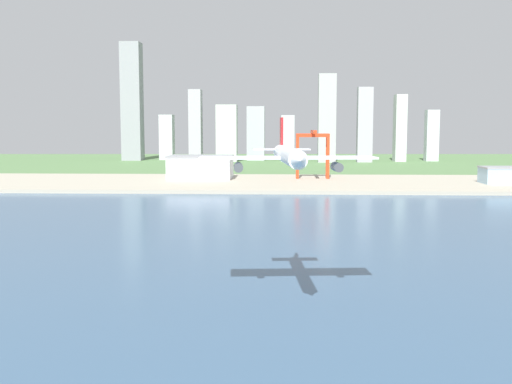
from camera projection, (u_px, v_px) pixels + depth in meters
name	position (u px, v px, depth m)	size (l,w,h in m)	color
ground_plane	(236.00, 224.00, 268.39)	(2400.00, 2400.00, 0.00)	#557B48
water_bay	(223.00, 251.00, 208.78)	(840.00, 360.00, 0.15)	#385675
industrial_pier	(255.00, 183.00, 457.02)	(840.00, 140.00, 2.50)	#ABA48F
airplane_landing	(288.00, 156.00, 138.30)	(41.71, 45.18, 12.83)	white
port_crane_red	(313.00, 143.00, 477.17)	(26.52, 47.65, 38.67)	red
warehouse_main	(201.00, 167.00, 480.31)	(50.34, 38.56, 18.47)	silver
warehouse_annex	(512.00, 175.00, 437.81)	(42.85, 22.89, 12.31)	#99BCD1
distant_skyline	(245.00, 122.00, 780.91)	(415.23, 73.34, 155.10)	gray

